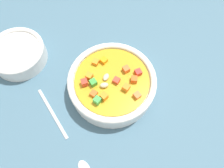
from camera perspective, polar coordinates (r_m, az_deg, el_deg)
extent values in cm
cube|color=#42667A|center=(53.07, 0.00, -1.67)|extent=(140.00, 140.00, 2.00)
cylinder|color=white|center=(50.22, 0.00, -0.21)|extent=(20.14, 20.14, 4.28)
torus|color=white|center=(47.91, 0.00, 1.11)|extent=(20.39, 20.39, 1.45)
cylinder|color=gold|center=(48.12, 0.00, 0.99)|extent=(17.18, 17.18, 0.40)
ellipsoid|color=beige|center=(48.00, -1.43, 2.33)|extent=(1.39, 2.02, 0.87)
cube|color=red|center=(48.55, 7.06, 3.16)|extent=(1.94, 1.94, 1.20)
cube|color=orange|center=(47.54, 5.98, 1.26)|extent=(1.70, 1.70, 1.31)
cube|color=orange|center=(45.40, -2.14, -3.40)|extent=(1.80, 1.80, 1.64)
cube|color=orange|center=(47.84, -6.15, 2.11)|extent=(1.53, 1.53, 1.45)
cube|color=red|center=(47.17, 1.07, 0.68)|extent=(1.57, 1.57, 1.09)
ellipsoid|color=beige|center=(46.77, -2.14, -0.33)|extent=(2.29, 2.07, 1.12)
cube|color=orange|center=(46.43, 3.85, -0.98)|extent=(1.64, 1.64, 1.42)
cube|color=orange|center=(48.61, 3.82, 4.00)|extent=(1.93, 1.93, 1.33)
cube|color=red|center=(47.18, -7.45, 0.42)|extent=(1.94, 1.94, 1.57)
cube|color=orange|center=(49.91, -2.23, 6.39)|extent=(1.75, 1.75, 1.08)
cube|color=green|center=(46.99, -5.08, 0.39)|extent=(1.91, 1.91, 1.51)
cube|color=#EB5A1F|center=(46.17, -4.98, -2.59)|extent=(1.61, 1.61, 0.96)
cube|color=green|center=(45.15, -3.98, -4.42)|extent=(1.67, 1.67, 1.64)
cube|color=orange|center=(49.85, -4.47, 5.94)|extent=(1.44, 1.44, 0.96)
cube|color=orange|center=(46.06, 6.80, -3.06)|extent=(1.90, 1.90, 1.15)
cylinder|color=silver|center=(51.38, -15.82, -7.53)|extent=(12.12, 8.68, 0.79)
cylinder|color=white|center=(59.84, -23.87, 7.23)|extent=(13.96, 13.96, 3.64)
torus|color=white|center=(58.26, -24.63, 8.33)|extent=(14.10, 14.10, 1.12)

